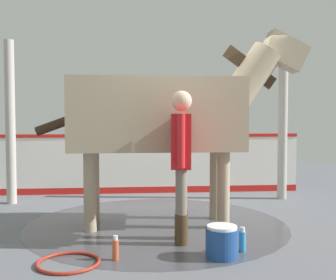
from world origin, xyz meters
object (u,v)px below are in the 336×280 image
(bottle_shampoo, at_px, (242,240))
(hose_coil, at_px, (68,262))
(handler, at_px, (182,155))
(wash_bucket, at_px, (222,242))
(bottle_spray, at_px, (116,249))
(horse, at_px, (166,114))

(bottle_shampoo, xyz_separation_m, hose_coil, (-1.64, 0.74, -0.10))
(handler, xyz_separation_m, hose_coil, (-1.35, 0.07, -0.99))
(wash_bucket, distance_m, bottle_shampoo, 0.31)
(wash_bucket, relative_size, bottle_spray, 1.33)
(wash_bucket, height_order, bottle_spray, wash_bucket)
(horse, distance_m, wash_bucket, 1.96)
(bottle_shampoo, bearing_deg, wash_bucket, -178.34)
(hose_coil, bearing_deg, horse, 21.88)
(handler, distance_m, wash_bucket, 1.08)
(horse, bearing_deg, bottle_spray, -114.46)
(bottle_spray, bearing_deg, handler, 6.18)
(wash_bucket, height_order, hose_coil, wash_bucket)
(handler, relative_size, bottle_spray, 6.92)
(horse, bearing_deg, wash_bucket, -71.80)
(wash_bucket, bearing_deg, hose_coil, 150.60)
(handler, height_order, bottle_spray, handler)
(handler, relative_size, wash_bucket, 5.21)
(bottle_spray, bearing_deg, horse, 34.14)
(horse, height_order, handler, horse)
(wash_bucket, relative_size, hose_coil, 0.53)
(horse, bearing_deg, bottle_shampoo, -59.57)
(hose_coil, bearing_deg, bottle_spray, -21.77)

